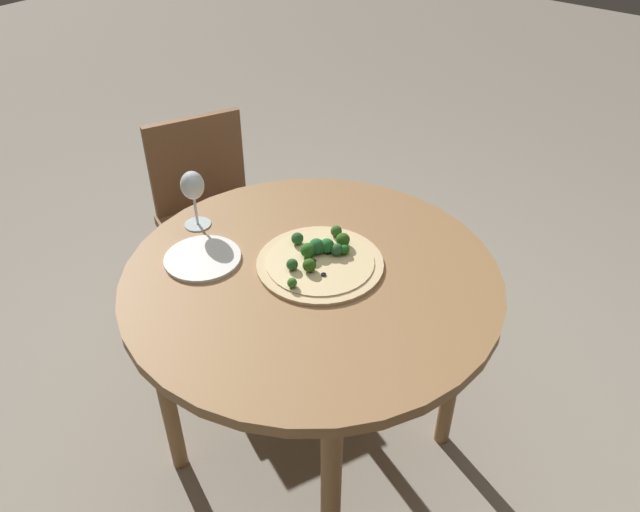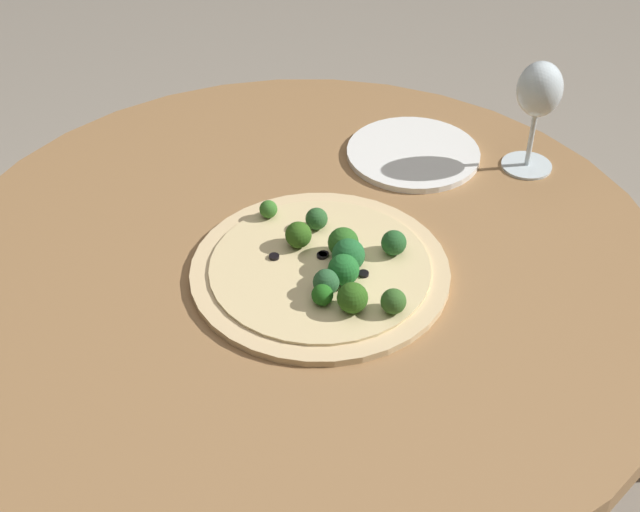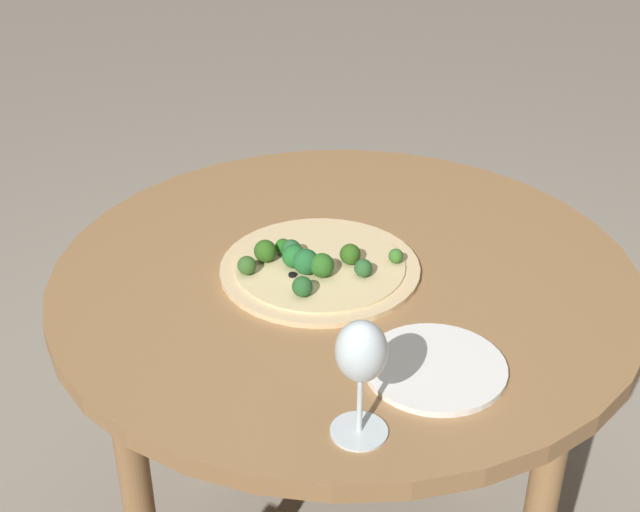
{
  "view_description": "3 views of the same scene",
  "coord_description": "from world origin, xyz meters",
  "views": [
    {
      "loc": [
        0.83,
        -1.0,
        1.8
      ],
      "look_at": [
        -0.01,
        0.04,
        0.8
      ],
      "focal_mm": 35.0,
      "sensor_mm": 36.0,
      "label": 1
    },
    {
      "loc": [
        0.42,
        0.84,
        1.54
      ],
      "look_at": [
        -0.01,
        0.04,
        0.8
      ],
      "focal_mm": 50.0,
      "sensor_mm": 36.0,
      "label": 2
    },
    {
      "loc": [
        -1.31,
        -0.03,
        1.58
      ],
      "look_at": [
        -0.01,
        0.04,
        0.8
      ],
      "focal_mm": 50.0,
      "sensor_mm": 36.0,
      "label": 3
    }
  ],
  "objects": [
    {
      "name": "ground_plane",
      "position": [
        0.0,
        0.0,
        0.0
      ],
      "size": [
        12.0,
        12.0,
        0.0
      ],
      "primitive_type": "plane",
      "color": "gray"
    },
    {
      "name": "dining_table",
      "position": [
        0.0,
        0.0,
        0.68
      ],
      "size": [
        1.02,
        1.02,
        0.77
      ],
      "color": "olive",
      "rests_on": "ground_plane"
    },
    {
      "name": "pizza",
      "position": [
        -0.01,
        0.05,
        0.78
      ],
      "size": [
        0.35,
        0.35,
        0.06
      ],
      "color": "#DBBC89",
      "rests_on": "dining_table"
    },
    {
      "name": "wine_glass",
      "position": [
        -0.41,
        -0.03,
        0.9
      ],
      "size": [
        0.08,
        0.08,
        0.18
      ],
      "color": "silver",
      "rests_on": "dining_table"
    },
    {
      "name": "chair",
      "position": [
        -0.8,
        0.35,
        0.45
      ],
      "size": [
        0.53,
        0.53,
        0.82
      ],
      "rotation": [
        0.0,
        0.0,
        1.16
      ],
      "color": "brown",
      "rests_on": "ground_plane"
    },
    {
      "name": "plate_near",
      "position": [
        -0.27,
        -0.14,
        0.77
      ],
      "size": [
        0.21,
        0.21,
        0.01
      ],
      "color": "white",
      "rests_on": "dining_table"
    }
  ]
}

